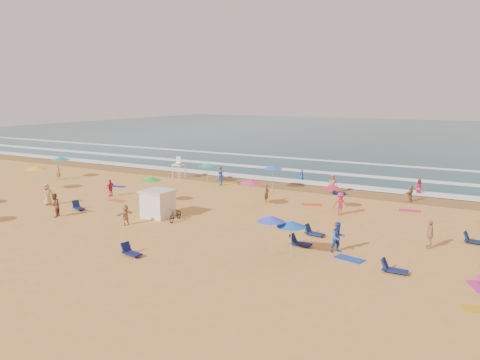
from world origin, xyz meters
The scene contains 12 objects.
ground centered at (0.00, 0.00, 0.00)m, with size 220.00×220.00×0.00m, color gold.
ocean centered at (0.00, 84.00, 0.00)m, with size 220.00×140.00×0.18m, color #0C4756.
wet_sand centered at (0.00, 12.50, 0.01)m, with size 220.00×220.00×0.00m, color olive.
surf_foam centered at (0.00, 21.32, 0.10)m, with size 200.00×18.70×0.05m.
cabana centered at (-4.39, -3.87, 1.00)m, with size 2.00×2.00×2.00m, color white.
cabana_roof centered at (-4.39, -3.87, 2.06)m, with size 2.20×2.20×0.12m, color silver.
bicycle centered at (-2.49, -4.17, 0.50)m, with size 0.67×1.92×1.01m, color black.
lifeguard_stand centered at (-13.27, 10.69, 1.05)m, with size 1.20×1.20×2.10m, color white, non-canonical shape.
beach_umbrellas centered at (-0.74, 0.85, 2.16)m, with size 56.61×27.11×0.73m.
loungers centered at (8.73, -1.99, 0.17)m, with size 40.98×23.62×0.34m.
towels centered at (-0.31, -0.75, 0.01)m, with size 49.33×27.95×0.03m.
beachgoers centered at (1.88, 4.06, 0.82)m, with size 48.28×25.56×2.13m.
Camera 1 is at (18.54, -31.54, 9.42)m, focal length 35.00 mm.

